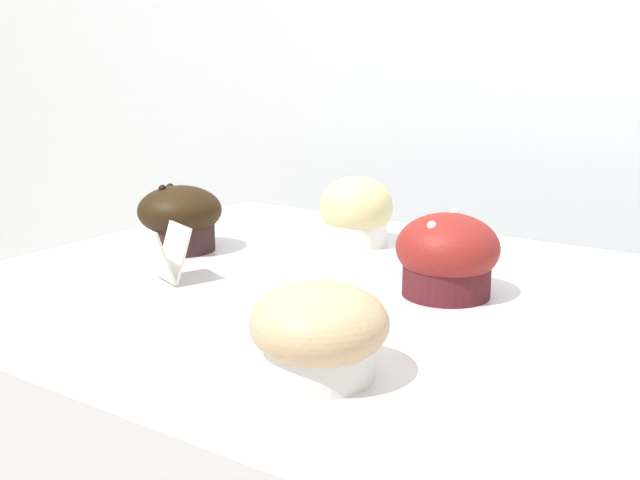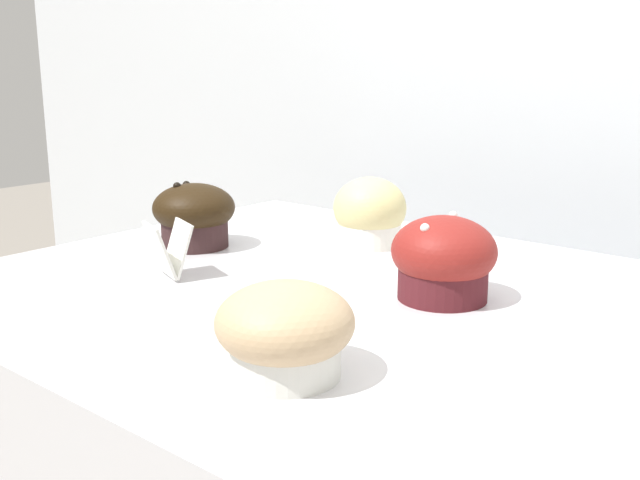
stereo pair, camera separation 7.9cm
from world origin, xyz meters
TOP-DOWN VIEW (x-y plane):
  - wall_back at (0.00, 0.60)m, footprint 3.20×0.10m
  - muffin_front_center at (-0.01, 0.04)m, footprint 0.10×0.10m
  - muffin_back_left at (-0.36, 0.03)m, footprint 0.10×0.10m
  - muffin_back_right at (-0.20, 0.17)m, footprint 0.09×0.09m
  - muffin_front_left at (-0.01, -0.19)m, footprint 0.10×0.10m
  - price_card at (-0.28, -0.08)m, footprint 0.06×0.06m

SIDE VIEW (x-z plane):
  - wall_back at x=0.00m, z-range 0.00..1.80m
  - price_card at x=-0.28m, z-range 0.89..0.95m
  - muffin_front_left at x=-0.01m, z-range 0.89..0.96m
  - muffin_back_right at x=-0.20m, z-range 0.89..0.97m
  - muffin_front_center at x=-0.01m, z-range 0.89..0.97m
  - muffin_back_left at x=-0.36m, z-range 0.89..0.97m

